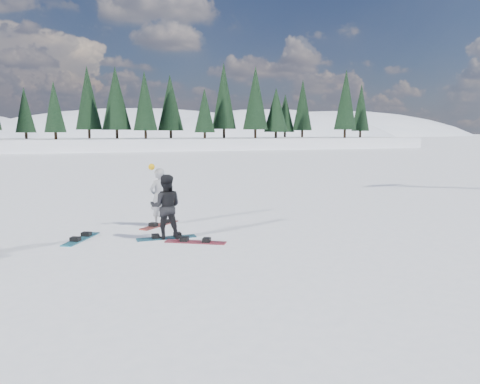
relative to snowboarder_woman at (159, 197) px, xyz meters
name	(u,v)px	position (x,y,z in m)	size (l,w,h in m)	color
ground	(233,235)	(1.69, -1.79, -0.84)	(420.00, 420.00, 0.00)	white
alpine_backdrop	(67,171)	(-10.04, 187.37, -14.82)	(412.50, 227.00, 53.20)	white
snowboarder_woman	(159,197)	(0.00, 0.00, 0.00)	(0.72, 0.64, 1.80)	#AFAFB5
snowboarder_man	(166,207)	(-0.07, -1.68, -0.02)	(0.80, 0.62, 1.64)	black
snowboard_woman	(159,225)	(0.00, 0.00, -0.83)	(1.50, 0.28, 0.03)	#A03022
snowboard_man	(167,238)	(-0.07, -1.68, -0.83)	(1.50, 0.28, 0.03)	#155F77
snowboard_loose_a	(81,239)	(-2.14, -1.14, -0.83)	(1.50, 0.28, 0.03)	teal
snowboard_loose_b	(195,242)	(0.54, -2.35, -0.83)	(1.50, 0.28, 0.03)	#A02330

